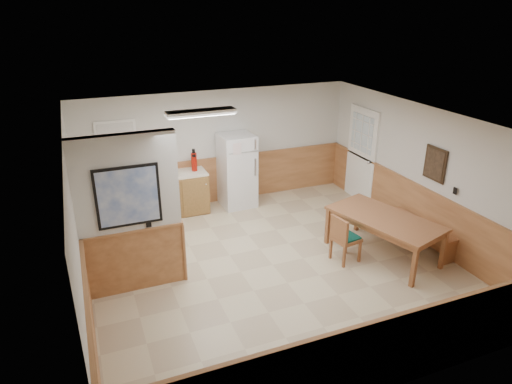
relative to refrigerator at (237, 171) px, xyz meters
name	(u,v)px	position (x,y,z in m)	size (l,w,h in m)	color
ground	(273,265)	(-0.30, -2.63, -0.80)	(6.00, 6.00, 0.00)	beige
ceiling	(275,122)	(-0.30, -2.63, 1.70)	(6.00, 6.00, 0.02)	silver
back_wall	(218,148)	(-0.30, 0.37, 0.45)	(6.00, 0.02, 2.50)	silver
right_wall	(423,174)	(2.70, -2.63, 0.45)	(0.02, 6.00, 2.50)	silver
left_wall	(77,230)	(-3.30, -2.63, 0.45)	(0.02, 6.00, 2.50)	silver
wainscot_back	(219,180)	(-0.30, 0.35, -0.30)	(6.00, 0.04, 1.00)	#C1834D
wainscot_right	(416,211)	(2.68, -2.63, -0.30)	(0.04, 6.00, 1.00)	#C1834D
wainscot_left	(86,276)	(-3.28, -2.63, -0.30)	(0.04, 6.00, 1.00)	#C1834D
partition_wall	(130,217)	(-2.55, -2.43, 0.43)	(1.50, 0.20, 2.50)	silver
kitchen_counter	(169,194)	(-1.51, 0.05, -0.34)	(2.20, 0.61, 1.00)	#9B6837
exterior_door	(361,155)	(2.66, -0.73, 0.25)	(0.07, 1.02, 2.15)	white
kitchen_window	(117,145)	(-2.40, 0.35, 0.75)	(0.80, 0.04, 1.00)	white
wall_painting	(435,164)	(2.67, -2.93, 0.75)	(0.04, 0.50, 0.60)	black
fluorescent_fixture	(201,113)	(-1.10, -1.33, 1.64)	(1.20, 0.30, 0.09)	white
refrigerator	(237,171)	(0.00, 0.00, 0.00)	(0.73, 0.73, 1.60)	white
dining_table	(384,222)	(1.63, -3.04, -0.14)	(1.50, 2.14, 0.75)	#965937
dining_bench	(421,229)	(2.50, -3.01, -0.46)	(0.43, 1.52, 0.45)	#965937
dining_chair	(343,236)	(0.85, -2.96, -0.31)	(0.62, 0.47, 0.85)	#965937
fire_extinguisher	(194,161)	(-0.92, 0.07, 0.31)	(0.13, 0.13, 0.47)	#A81409
soap_bottle	(111,177)	(-2.60, 0.02, 0.22)	(0.08, 0.08, 0.24)	#17833A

